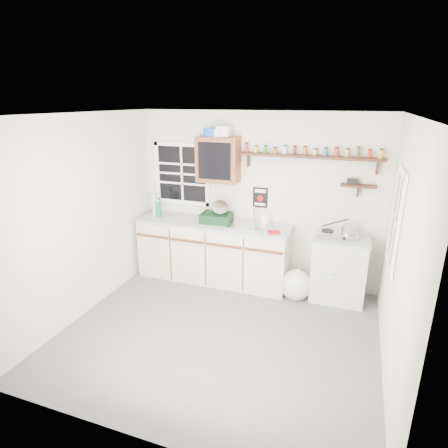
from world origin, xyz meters
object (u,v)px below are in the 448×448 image
(right_cabinet, at_px, (339,268))
(hotplate, at_px, (337,234))
(spice_shelf, at_px, (310,156))
(main_cabinet, at_px, (213,251))
(upper_cabinet, at_px, (218,159))
(dish_rack, at_px, (217,215))

(right_cabinet, bearing_deg, hotplate, -162.35)
(right_cabinet, height_order, spice_shelf, spice_shelf)
(main_cabinet, height_order, hotplate, hotplate)
(main_cabinet, relative_size, upper_cabinet, 3.55)
(dish_rack, bearing_deg, main_cabinet, -160.92)
(main_cabinet, height_order, upper_cabinet, upper_cabinet)
(main_cabinet, distance_m, upper_cabinet, 1.37)
(spice_shelf, bearing_deg, dish_rack, -171.55)
(upper_cabinet, height_order, spice_shelf, upper_cabinet)
(dish_rack, height_order, hotplate, dish_rack)
(main_cabinet, distance_m, dish_rack, 0.57)
(main_cabinet, xyz_separation_m, dish_rack, (0.06, 0.03, 0.56))
(dish_rack, bearing_deg, spice_shelf, 4.67)
(hotplate, bearing_deg, upper_cabinet, 167.69)
(main_cabinet, distance_m, right_cabinet, 1.84)
(right_cabinet, relative_size, hotplate, 1.64)
(right_cabinet, xyz_separation_m, dish_rack, (-1.77, 0.00, 0.57))
(upper_cabinet, bearing_deg, dish_rack, -76.32)
(upper_cabinet, relative_size, dish_rack, 1.41)
(main_cabinet, relative_size, spice_shelf, 1.21)
(spice_shelf, distance_m, hotplate, 1.11)
(dish_rack, bearing_deg, upper_cabinet, 99.91)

